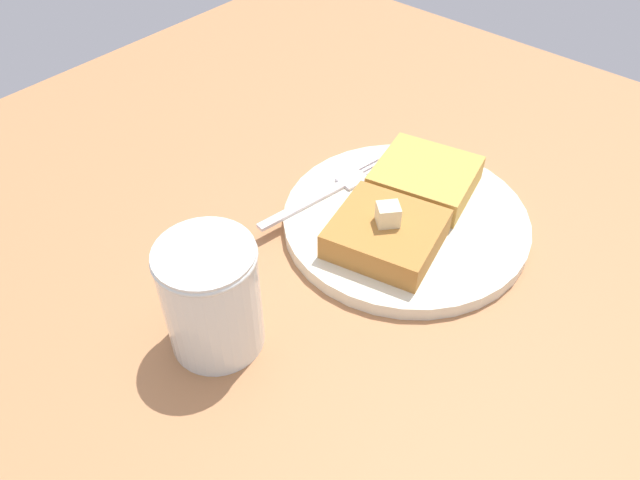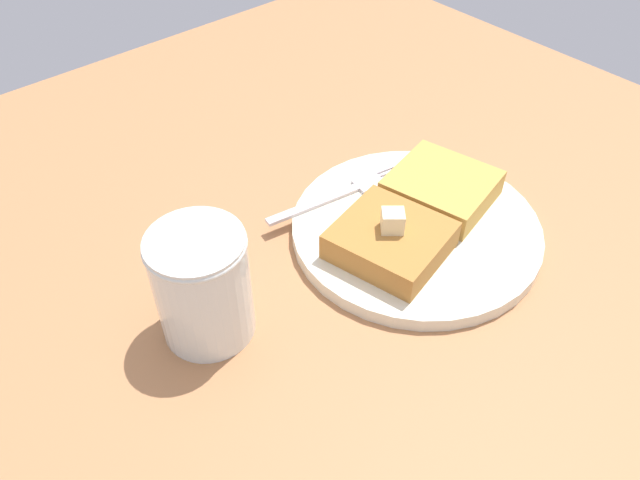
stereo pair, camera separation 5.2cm
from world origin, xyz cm
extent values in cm
cube|color=#AA7046|center=(0.00, 0.00, 1.15)|extent=(103.47, 103.47, 2.30)
cylinder|color=silver|center=(9.85, 0.85, 2.98)|extent=(23.09, 23.09, 1.36)
torus|color=gray|center=(9.85, 0.85, 3.26)|extent=(23.09, 23.09, 0.80)
cube|color=#AD7233|center=(5.40, -0.19, 4.96)|extent=(10.48, 10.83, 2.60)
cube|color=gold|center=(14.31, 1.89, 4.96)|extent=(10.48, 10.83, 2.60)
cube|color=beige|center=(5.41, -0.08, 7.22)|extent=(2.57, 2.55, 1.91)
cube|color=silver|center=(4.35, 9.05, 3.84)|extent=(10.01, 2.59, 0.36)
cube|color=silver|center=(10.66, 7.96, 3.84)|extent=(3.13, 2.64, 0.36)
cube|color=silver|center=(13.76, 8.27, 3.84)|extent=(3.21, 0.86, 0.36)
cube|color=silver|center=(13.66, 7.72, 3.84)|extent=(3.21, 0.86, 0.36)
cube|color=silver|center=(13.57, 7.18, 3.84)|extent=(3.21, 0.86, 0.36)
cube|color=silver|center=(13.47, 6.64, 3.84)|extent=(3.21, 0.86, 0.36)
cylinder|color=#582810|center=(-10.79, 4.37, 5.22)|extent=(6.79, 6.79, 5.85)
cylinder|color=silver|center=(-10.79, 4.37, 7.16)|extent=(7.38, 7.38, 9.72)
torus|color=silver|center=(-10.79, 4.37, 11.57)|extent=(7.59, 7.59, 0.50)
camera|label=1|loc=(-28.67, -21.86, 42.38)|focal=35.00mm
camera|label=2|loc=(-25.03, -25.51, 42.38)|focal=35.00mm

